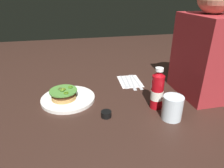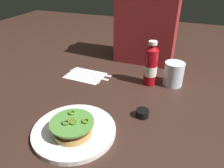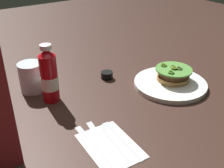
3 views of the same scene
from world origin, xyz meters
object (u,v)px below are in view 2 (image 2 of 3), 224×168
Objects in this scene: spoon_utensil at (89,77)px; condiment_cup at (143,113)px; dinner_plate at (74,131)px; water_glass at (174,74)px; burger_sandwich at (72,127)px; diner_person at (147,15)px; fork_utensil at (85,79)px; butter_knife at (94,72)px; steak_knife at (91,75)px; ketchup_bottle at (151,66)px; napkin at (85,75)px.

condiment_cup is at bearing -31.95° from spoon_utensil.
dinner_plate is 2.53× the size of water_glass.
diner_person is at bearing 85.04° from burger_sandwich.
condiment_cup is 0.25× the size of fork_utensil.
water_glass reaches higher than butter_knife.
steak_knife is (-0.38, -0.05, -0.05)m from water_glass.
water_glass is (0.25, 0.46, 0.01)m from burger_sandwich.
water_glass reaches higher than spoon_utensil.
fork_utensil is 0.08m from butter_knife.
diner_person reaches higher than butter_knife.
fork_utensil and butter_knife have the same top height.
ketchup_bottle is 4.31× the size of condiment_cup.
spoon_utensil is at bearing -29.95° from napkin.
water_glass is 0.49× the size of butter_knife.
water_glass is at bearing 11.55° from spoon_utensil.
water_glass is (0.10, 0.03, -0.04)m from ketchup_bottle.
fork_utensil reaches higher than napkin.
steak_knife is at bearing 77.30° from fork_utensil.
diner_person reaches higher than dinner_plate.
steak_knife is at bearing -92.13° from butter_knife.
dinner_plate is at bearing -111.28° from ketchup_bottle.
condiment_cup is at bearing 41.53° from dinner_plate.
condiment_cup is at bearing -27.86° from fork_utensil.
dinner_plate reaches higher than butter_knife.
napkin is 0.83× the size of butter_knife.
condiment_cup reaches higher than napkin.
fork_utensil is at bearing -66.92° from napkin.
napkin is at bearing -173.85° from ketchup_bottle.
water_glass reaches higher than steak_knife.
napkin is at bearing -127.58° from butter_knife.
water_glass reaches higher than dinner_plate.
water_glass is at bearing 7.98° from steak_knife.
water_glass is 2.29× the size of condiment_cup.
water_glass is at bearing 75.20° from condiment_cup.
spoon_utensil is 0.31× the size of diner_person.
diner_person is (0.19, 0.33, 0.24)m from spoon_utensil.
burger_sandwich is at bearing -69.16° from dinner_plate.
ketchup_bottle reaches higher than steak_knife.
spoon_utensil is at bearing -170.13° from ketchup_bottle.
burger_sandwich is 0.43m from napkin.
burger_sandwich is at bearing -70.87° from spoon_utensil.
water_glass is 0.41m from fork_utensil.
dinner_plate is at bearing 110.84° from burger_sandwich.
ketchup_bottle is 1.14× the size of spoon_utensil.
fork_utensil is 0.05m from steak_knife.
condiment_cup is 0.39m from butter_knife.
fork_utensil is (-0.39, -0.10, -0.05)m from water_glass.
burger_sandwich reaches higher than steak_knife.
ketchup_bottle reaches higher than burger_sandwich.
diner_person is (0.19, 0.30, 0.24)m from steak_knife.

